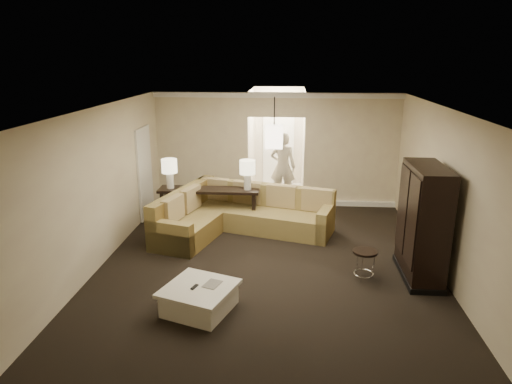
# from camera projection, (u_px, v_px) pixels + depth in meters

# --- Properties ---
(ground) EXTENTS (8.00, 8.00, 0.00)m
(ground) POSITION_uv_depth(u_px,v_px,m) (266.00, 275.00, 7.89)
(ground) COLOR black
(ground) RESTS_ON ground
(wall_back) EXTENTS (6.00, 0.04, 2.80)m
(wall_back) POSITION_uv_depth(u_px,v_px,m) (276.00, 150.00, 11.30)
(wall_back) COLOR beige
(wall_back) RESTS_ON ground
(wall_front) EXTENTS (6.00, 0.04, 2.80)m
(wall_front) POSITION_uv_depth(u_px,v_px,m) (239.00, 347.00, 3.66)
(wall_front) COLOR beige
(wall_front) RESTS_ON ground
(wall_left) EXTENTS (0.04, 8.00, 2.80)m
(wall_left) POSITION_uv_depth(u_px,v_px,m) (90.00, 194.00, 7.71)
(wall_left) COLOR beige
(wall_left) RESTS_ON ground
(wall_right) EXTENTS (0.04, 8.00, 2.80)m
(wall_right) POSITION_uv_depth(u_px,v_px,m) (455.00, 202.00, 7.25)
(wall_right) COLOR beige
(wall_right) RESTS_ON ground
(ceiling) EXTENTS (6.00, 8.00, 0.02)m
(ceiling) POSITION_uv_depth(u_px,v_px,m) (268.00, 112.00, 7.08)
(ceiling) COLOR silver
(ceiling) RESTS_ON wall_back
(crown_molding) EXTENTS (6.00, 0.10, 0.12)m
(crown_molding) POSITION_uv_depth(u_px,v_px,m) (277.00, 95.00, 10.87)
(crown_molding) COLOR white
(crown_molding) RESTS_ON wall_back
(baseboard) EXTENTS (6.00, 0.10, 0.12)m
(baseboard) POSITION_uv_depth(u_px,v_px,m) (275.00, 202.00, 11.64)
(baseboard) COLOR white
(baseboard) RESTS_ON ground
(side_door) EXTENTS (0.05, 0.90, 2.10)m
(side_door) POSITION_uv_depth(u_px,v_px,m) (145.00, 173.00, 10.48)
(side_door) COLOR white
(side_door) RESTS_ON ground
(foyer) EXTENTS (1.44, 2.02, 2.80)m
(foyer) POSITION_uv_depth(u_px,v_px,m) (278.00, 144.00, 12.61)
(foyer) COLOR white
(foyer) RESTS_ON ground
(sectional_sofa) EXTENTS (3.72, 2.70, 0.95)m
(sectional_sofa) POSITION_uv_depth(u_px,v_px,m) (236.00, 215.00, 9.72)
(sectional_sofa) COLOR brown
(sectional_sofa) RESTS_ON ground
(coffee_table) EXTENTS (1.23, 1.23, 0.40)m
(coffee_table) POSITION_uv_depth(u_px,v_px,m) (199.00, 298.00, 6.75)
(coffee_table) COLOR white
(coffee_table) RESTS_ON ground
(console_table) EXTENTS (2.20, 0.53, 0.85)m
(console_table) POSITION_uv_depth(u_px,v_px,m) (209.00, 204.00, 10.06)
(console_table) COLOR black
(console_table) RESTS_ON ground
(armoire) EXTENTS (0.58, 1.35, 1.94)m
(armoire) POSITION_uv_depth(u_px,v_px,m) (423.00, 225.00, 7.59)
(armoire) COLOR black
(armoire) RESTS_ON ground
(drink_table) EXTENTS (0.41, 0.41, 0.51)m
(drink_table) POSITION_uv_depth(u_px,v_px,m) (365.00, 259.00, 7.66)
(drink_table) COLOR black
(drink_table) RESTS_ON ground
(table_lamp_left) EXTENTS (0.34, 0.34, 0.65)m
(table_lamp_left) POSITION_uv_depth(u_px,v_px,m) (169.00, 169.00, 9.89)
(table_lamp_left) COLOR white
(table_lamp_left) RESTS_ON console_table
(table_lamp_right) EXTENTS (0.34, 0.34, 0.65)m
(table_lamp_right) POSITION_uv_depth(u_px,v_px,m) (247.00, 170.00, 9.78)
(table_lamp_right) COLOR white
(table_lamp_right) RESTS_ON console_table
(pendant_light) EXTENTS (0.38, 0.38, 1.09)m
(pendant_light) POSITION_uv_depth(u_px,v_px,m) (274.00, 137.00, 9.90)
(pendant_light) COLOR black
(pendant_light) RESTS_ON ceiling
(person) EXTENTS (0.79, 0.59, 1.99)m
(person) POSITION_uv_depth(u_px,v_px,m) (283.00, 163.00, 11.69)
(person) COLOR beige
(person) RESTS_ON ground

